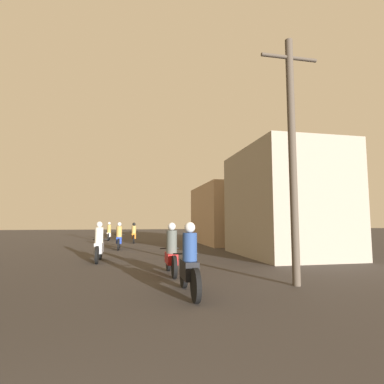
{
  "coord_description": "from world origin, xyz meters",
  "views": [
    {
      "loc": [
        0.95,
        -0.44,
        1.61
      ],
      "look_at": [
        4.54,
        17.2,
        3.37
      ],
      "focal_mm": 28.0,
      "sensor_mm": 36.0,
      "label": 1
    }
  ],
  "objects_px": {
    "building_right_near": "(284,202)",
    "motorcycle_red": "(171,254)",
    "motorcycle_silver": "(99,245)",
    "motorcycle_orange": "(134,235)",
    "building_right_far": "(232,215)",
    "motorcycle_black": "(189,265)",
    "utility_pole_near": "(292,152)",
    "motorcycle_blue": "(119,238)",
    "motorcycle_white": "(109,233)"
  },
  "relations": [
    {
      "from": "motorcycle_blue",
      "to": "motorcycle_white",
      "type": "height_order",
      "value": "motorcycle_blue"
    },
    {
      "from": "motorcycle_silver",
      "to": "motorcycle_orange",
      "type": "relative_size",
      "value": 1.05
    },
    {
      "from": "motorcycle_silver",
      "to": "building_right_near",
      "type": "distance_m",
      "value": 8.6
    },
    {
      "from": "motorcycle_red",
      "to": "utility_pole_near",
      "type": "distance_m",
      "value": 4.58
    },
    {
      "from": "motorcycle_orange",
      "to": "utility_pole_near",
      "type": "relative_size",
      "value": 0.3
    },
    {
      "from": "motorcycle_red",
      "to": "building_right_near",
      "type": "distance_m",
      "value": 7.3
    },
    {
      "from": "motorcycle_orange",
      "to": "motorcycle_blue",
      "type": "bearing_deg",
      "value": -108.16
    },
    {
      "from": "motorcycle_silver",
      "to": "motorcycle_white",
      "type": "distance_m",
      "value": 13.45
    },
    {
      "from": "building_right_near",
      "to": "motorcycle_orange",
      "type": "bearing_deg",
      "value": 124.86
    },
    {
      "from": "building_right_near",
      "to": "utility_pole_near",
      "type": "distance_m",
      "value": 6.84
    },
    {
      "from": "motorcycle_silver",
      "to": "building_right_far",
      "type": "xyz_separation_m",
      "value": [
        8.56,
        8.39,
        1.45
      ]
    },
    {
      "from": "building_right_far",
      "to": "motorcycle_orange",
      "type": "bearing_deg",
      "value": 165.08
    },
    {
      "from": "motorcycle_red",
      "to": "motorcycle_orange",
      "type": "relative_size",
      "value": 1.03
    },
    {
      "from": "motorcycle_orange",
      "to": "building_right_far",
      "type": "height_order",
      "value": "building_right_far"
    },
    {
      "from": "motorcycle_orange",
      "to": "utility_pole_near",
      "type": "height_order",
      "value": "utility_pole_near"
    },
    {
      "from": "motorcycle_black",
      "to": "motorcycle_red",
      "type": "xyz_separation_m",
      "value": [
        -0.06,
        2.58,
        -0.02
      ]
    },
    {
      "from": "motorcycle_white",
      "to": "building_right_near",
      "type": "xyz_separation_m",
      "value": [
        8.93,
        -13.09,
        1.89
      ]
    },
    {
      "from": "motorcycle_orange",
      "to": "building_right_near",
      "type": "distance_m",
      "value": 12.25
    },
    {
      "from": "motorcycle_silver",
      "to": "motorcycle_white",
      "type": "height_order",
      "value": "motorcycle_silver"
    },
    {
      "from": "motorcycle_blue",
      "to": "motorcycle_silver",
      "type": "bearing_deg",
      "value": -91.68
    },
    {
      "from": "motorcycle_red",
      "to": "building_right_far",
      "type": "distance_m",
      "value": 13.43
    },
    {
      "from": "motorcycle_white",
      "to": "utility_pole_near",
      "type": "xyz_separation_m",
      "value": [
        5.88,
        -19.14,
        2.8
      ]
    },
    {
      "from": "motorcycle_black",
      "to": "motorcycle_white",
      "type": "xyz_separation_m",
      "value": [
        -3.07,
        19.5,
        -0.02
      ]
    },
    {
      "from": "building_right_near",
      "to": "motorcycle_red",
      "type": "bearing_deg",
      "value": -147.05
    },
    {
      "from": "motorcycle_silver",
      "to": "utility_pole_near",
      "type": "height_order",
      "value": "utility_pole_near"
    },
    {
      "from": "motorcycle_black",
      "to": "motorcycle_silver",
      "type": "relative_size",
      "value": 1.02
    },
    {
      "from": "motorcycle_silver",
      "to": "motorcycle_red",
      "type": "bearing_deg",
      "value": -54.6
    },
    {
      "from": "building_right_near",
      "to": "utility_pole_near",
      "type": "xyz_separation_m",
      "value": [
        -3.04,
        -6.05,
        0.91
      ]
    },
    {
      "from": "motorcycle_blue",
      "to": "utility_pole_near",
      "type": "relative_size",
      "value": 0.33
    },
    {
      "from": "motorcycle_silver",
      "to": "utility_pole_near",
      "type": "bearing_deg",
      "value": -46.8
    },
    {
      "from": "motorcycle_silver",
      "to": "motorcycle_orange",
      "type": "height_order",
      "value": "motorcycle_silver"
    },
    {
      "from": "motorcycle_orange",
      "to": "motorcycle_white",
      "type": "height_order",
      "value": "motorcycle_white"
    },
    {
      "from": "building_right_near",
      "to": "motorcycle_black",
      "type": "bearing_deg",
      "value": -132.42
    },
    {
      "from": "motorcycle_blue",
      "to": "utility_pole_near",
      "type": "bearing_deg",
      "value": -61.87
    },
    {
      "from": "motorcycle_white",
      "to": "motorcycle_orange",
      "type": "bearing_deg",
      "value": -47.82
    },
    {
      "from": "motorcycle_white",
      "to": "building_right_near",
      "type": "height_order",
      "value": "building_right_near"
    },
    {
      "from": "motorcycle_orange",
      "to": "motorcycle_white",
      "type": "distance_m",
      "value": 3.75
    },
    {
      "from": "motorcycle_white",
      "to": "building_right_near",
      "type": "distance_m",
      "value": 15.96
    },
    {
      "from": "motorcycle_black",
      "to": "motorcycle_silver",
      "type": "height_order",
      "value": "motorcycle_silver"
    },
    {
      "from": "motorcycle_orange",
      "to": "motorcycle_white",
      "type": "relative_size",
      "value": 1.0
    },
    {
      "from": "building_right_far",
      "to": "utility_pole_near",
      "type": "distance_m",
      "value": 14.52
    },
    {
      "from": "motorcycle_blue",
      "to": "utility_pole_near",
      "type": "xyz_separation_m",
      "value": [
        4.76,
        -10.98,
        2.79
      ]
    },
    {
      "from": "motorcycle_black",
      "to": "building_right_far",
      "type": "height_order",
      "value": "building_right_far"
    },
    {
      "from": "motorcycle_silver",
      "to": "motorcycle_white",
      "type": "relative_size",
      "value": 1.05
    },
    {
      "from": "motorcycle_black",
      "to": "motorcycle_orange",
      "type": "bearing_deg",
      "value": 92.1
    },
    {
      "from": "building_right_near",
      "to": "building_right_far",
      "type": "xyz_separation_m",
      "value": [
        0.17,
        8.04,
        -0.41
      ]
    },
    {
      "from": "motorcycle_black",
      "to": "building_right_near",
      "type": "distance_m",
      "value": 8.88
    },
    {
      "from": "utility_pole_near",
      "to": "building_right_far",
      "type": "bearing_deg",
      "value": 77.13
    },
    {
      "from": "building_right_far",
      "to": "utility_pole_near",
      "type": "height_order",
      "value": "utility_pole_near"
    },
    {
      "from": "motorcycle_orange",
      "to": "building_right_far",
      "type": "distance_m",
      "value": 7.49
    }
  ]
}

